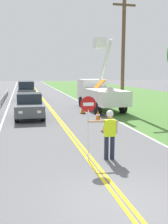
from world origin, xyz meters
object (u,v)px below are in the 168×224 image
(flagger_worker, at_px, (109,131))
(oncoming_suv_second, at_px, (26,91))
(traffic_cone_lead, at_px, (105,126))
(oncoming_sedan_nearest, at_px, (30,106))
(traffic_cone_mid, at_px, (98,116))
(traffic_cone_tail, at_px, (83,109))
(utility_bucket_truck, at_px, (99,92))
(stop_sign_paddle, at_px, (88,114))
(utility_pole_near, at_px, (123,53))

(flagger_worker, xyz_separation_m, oncoming_suv_second, (-2.53, 20.04, 0.01))
(traffic_cone_lead, bearing_deg, oncoming_sedan_nearest, 126.53)
(traffic_cone_mid, distance_m, traffic_cone_tail, 3.00)
(utility_bucket_truck, bearing_deg, flagger_worker, -105.79)
(utility_bucket_truck, distance_m, oncoming_sedan_nearest, 6.48)
(oncoming_suv_second, xyz_separation_m, traffic_cone_tail, (4.00, -10.09, -0.72))
(stop_sign_paddle, height_order, oncoming_suv_second, stop_sign_paddle)
(utility_pole_near, distance_m, traffic_cone_lead, 8.32)
(oncoming_sedan_nearest, height_order, oncoming_suv_second, oncoming_suv_second)
(utility_bucket_truck, height_order, oncoming_sedan_nearest, utility_bucket_truck)
(oncoming_sedan_nearest, xyz_separation_m, utility_pole_near, (7.28, 1.19, 3.72))
(flagger_worker, relative_size, traffic_cone_mid, 2.61)
(oncoming_suv_second, bearing_deg, utility_bucket_truck, -54.71)
(stop_sign_paddle, bearing_deg, oncoming_sedan_nearest, 101.12)
(flagger_worker, distance_m, traffic_cone_lead, 4.21)
(traffic_cone_lead, bearing_deg, utility_bucket_truck, 74.94)
(traffic_cone_lead, bearing_deg, stop_sign_paddle, -117.23)
(oncoming_sedan_nearest, distance_m, utility_pole_near, 8.26)
(utility_bucket_truck, xyz_separation_m, traffic_cone_lead, (-2.10, -7.80, -1.09))
(oncoming_suv_second, xyz_separation_m, utility_pole_near, (7.30, -9.83, 3.49))
(traffic_cone_lead, xyz_separation_m, traffic_cone_mid, (0.53, 2.99, 0.00))
(flagger_worker, distance_m, oncoming_suv_second, 20.20)
(stop_sign_paddle, relative_size, oncoming_suv_second, 0.50)
(stop_sign_paddle, relative_size, utility_bucket_truck, 0.34)
(oncoming_suv_second, relative_size, traffic_cone_tail, 6.60)
(oncoming_sedan_nearest, relative_size, utility_pole_near, 0.48)
(stop_sign_paddle, height_order, traffic_cone_lead, stop_sign_paddle)
(stop_sign_paddle, xyz_separation_m, utility_bucket_truck, (4.09, 11.66, -0.28))
(traffic_cone_tail, bearing_deg, traffic_cone_mid, -84.49)
(utility_pole_near, xyz_separation_m, traffic_cone_lead, (-3.53, -6.24, -4.22))
(flagger_worker, height_order, utility_bucket_truck, utility_bucket_truck)
(stop_sign_paddle, distance_m, utility_pole_near, 11.87)
(utility_bucket_truck, xyz_separation_m, traffic_cone_mid, (-1.57, -4.80, -1.09))
(oncoming_sedan_nearest, height_order, traffic_cone_tail, oncoming_sedan_nearest)
(utility_pole_near, height_order, traffic_cone_mid, utility_pole_near)
(flagger_worker, height_order, traffic_cone_tail, flagger_worker)
(traffic_cone_tail, bearing_deg, utility_pole_near, 4.54)
(stop_sign_paddle, height_order, utility_pole_near, utility_pole_near)
(utility_pole_near, bearing_deg, utility_bucket_truck, 132.80)
(traffic_cone_lead, relative_size, traffic_cone_mid, 1.00)
(oncoming_suv_second, bearing_deg, stop_sign_paddle, -84.92)
(flagger_worker, bearing_deg, traffic_cone_mid, 75.87)
(utility_pole_near, bearing_deg, oncoming_sedan_nearest, -170.70)
(stop_sign_paddle, bearing_deg, utility_pole_near, 61.35)
(oncoming_suv_second, xyz_separation_m, traffic_cone_lead, (3.76, -16.07, -0.72))
(traffic_cone_mid, bearing_deg, traffic_cone_lead, -99.95)
(oncoming_sedan_nearest, distance_m, traffic_cone_tail, 4.12)
(stop_sign_paddle, height_order, utility_bucket_truck, utility_bucket_truck)
(traffic_cone_lead, distance_m, traffic_cone_tail, 5.99)
(stop_sign_paddle, relative_size, traffic_cone_mid, 3.33)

